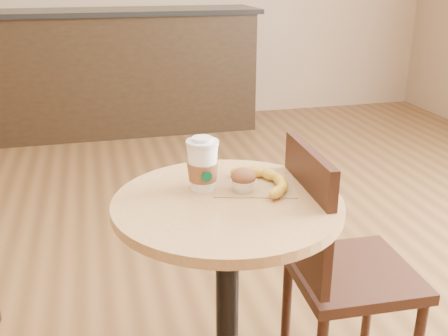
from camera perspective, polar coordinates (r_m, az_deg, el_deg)
The scene contains 7 objects.
cafe_table at distance 1.60m, azimuth 0.36°, elevation -11.11°, with size 0.66×0.66×0.75m.
chair_right at distance 1.74m, azimuth 12.13°, elevation -10.06°, with size 0.40×0.40×0.87m.
service_counter at distance 4.69m, azimuth -10.76°, elevation 10.31°, with size 2.30×0.65×1.04m.
kraft_bag at distance 1.57m, azimuth 3.37°, elevation -1.92°, with size 0.24×0.18×0.00m, color #9D754C.
coffee_cup at distance 1.53m, azimuth -2.34°, elevation 0.22°, with size 0.10×0.10×0.16m.
muffin at distance 1.52m, azimuth 2.14°, elevation -1.29°, with size 0.08×0.08×0.07m.
banana at distance 1.56m, azimuth 4.38°, elevation -1.41°, with size 0.16×0.24×0.03m, color gold, non-canonical shape.
Camera 1 is at (-0.28, -1.43, 1.36)m, focal length 42.00 mm.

